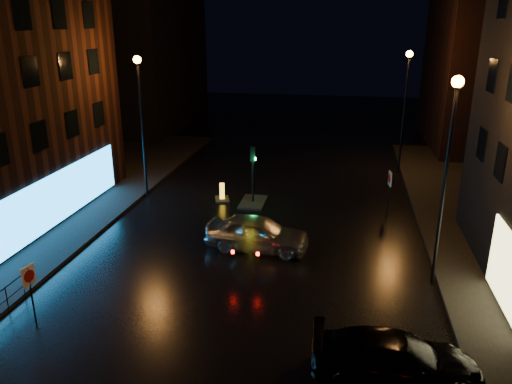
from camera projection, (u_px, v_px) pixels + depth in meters
ground at (210, 352)px, 16.26m from camera, size 120.00×120.00×0.00m
building_far_left at (145, 55)px, 49.25m from camera, size 8.00×16.00×14.00m
building_far_right at (483, 74)px, 41.54m from camera, size 8.00×14.00×12.00m
street_lamp_lfar at (141, 106)px, 28.79m from camera, size 0.44×0.44×8.37m
street_lamp_rnear at (449, 152)px, 18.71m from camera, size 0.44×0.44×8.37m
street_lamp_rfar at (406, 94)px, 33.60m from camera, size 0.44×0.44×8.37m
traffic_signal at (253, 195)px, 29.32m from camera, size 1.40×2.40×3.45m
silver_hatchback at (257, 233)px, 23.31m from camera, size 4.99×2.39×1.64m
dark_sedan at (396, 359)px, 14.78m from camera, size 5.02×2.10×1.45m
bollard_near at (250, 241)px, 23.86m from camera, size 1.02×1.28×0.98m
bollard_far at (222, 196)px, 29.90m from camera, size 1.15×1.41×1.06m
road_sign_left at (29, 281)px, 17.18m from camera, size 0.16×0.56×2.30m
road_sign_right at (390, 182)px, 27.38m from camera, size 0.15×0.59×2.42m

